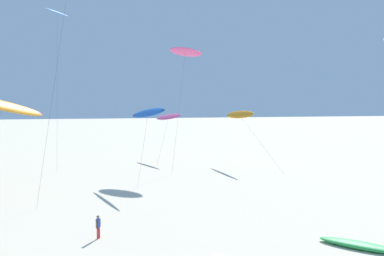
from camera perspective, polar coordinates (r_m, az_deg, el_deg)
name	(u,v)px	position (r m, az deg, el deg)	size (l,w,h in m)	color
flying_kite_0	(240,114)	(55.50, 7.12, 2.01)	(5.30, 11.60, 8.01)	orange
flying_kite_1	(185,52)	(54.72, -1.02, 11.27)	(4.93, 8.82, 17.07)	#EA5193
flying_kite_4	(148,113)	(43.96, -6.58, 2.25)	(4.39, 6.63, 8.99)	blue
flying_kite_5	(5,106)	(40.07, -26.11, 2.97)	(6.61, 9.72, 10.68)	orange
flying_kite_6	(57,12)	(57.47, -19.44, 15.92)	(3.04, 6.85, 21.59)	blue
flying_kite_7	(169,117)	(59.94, -3.50, 1.68)	(4.47, 8.56, 7.37)	#EA5193
grounded_kite_1	(360,245)	(28.85, 23.74, -15.68)	(4.86, 4.16, 0.40)	green
person_mid_field	(98,226)	(28.69, -13.80, -13.97)	(0.32, 0.45, 1.68)	red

